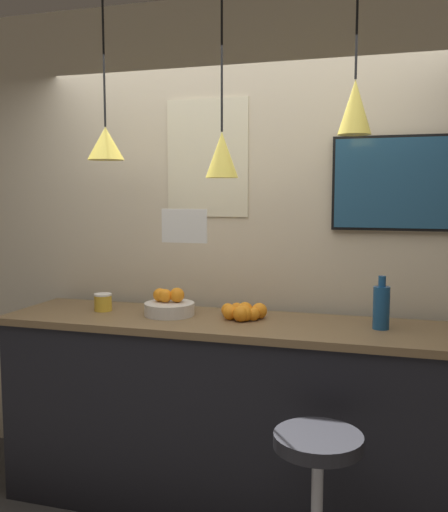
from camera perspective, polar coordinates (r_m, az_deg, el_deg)
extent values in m
cube|color=beige|center=(3.46, 2.02, 1.33)|extent=(8.00, 0.06, 2.90)
cube|color=black|center=(3.28, 0.00, -15.88)|extent=(2.44, 0.59, 1.02)
cube|color=brown|center=(3.12, 0.00, -6.78)|extent=(2.48, 0.63, 0.04)
cylinder|color=#232328|center=(2.54, 9.40, -17.79)|extent=(0.38, 0.38, 0.06)
cylinder|color=beige|center=(3.24, -5.48, -5.29)|extent=(0.28, 0.28, 0.07)
sphere|color=orange|center=(3.27, -6.43, -3.89)|extent=(0.08, 0.08, 0.08)
sphere|color=orange|center=(3.24, -5.92, -3.98)|extent=(0.08, 0.08, 0.08)
sphere|color=orange|center=(3.29, -6.04, -3.89)|extent=(0.07, 0.07, 0.07)
sphere|color=orange|center=(3.24, -4.72, -3.91)|extent=(0.08, 0.08, 0.08)
sphere|color=orange|center=(3.15, 1.90, -5.57)|extent=(0.07, 0.07, 0.07)
sphere|color=orange|center=(3.11, 0.62, -5.68)|extent=(0.08, 0.08, 0.08)
sphere|color=orange|center=(3.08, 2.12, -5.79)|extent=(0.08, 0.08, 0.08)
sphere|color=orange|center=(3.14, 1.99, -5.56)|extent=(0.08, 0.08, 0.08)
sphere|color=orange|center=(3.09, 2.92, -5.84)|extent=(0.07, 0.07, 0.07)
sphere|color=orange|center=(3.14, 3.54, -5.49)|extent=(0.09, 0.09, 0.09)
sphere|color=orange|center=(3.11, 0.66, -5.63)|extent=(0.08, 0.08, 0.08)
sphere|color=orange|center=(3.06, 1.69, -5.82)|extent=(0.09, 0.09, 0.09)
sphere|color=orange|center=(3.23, 1.29, -5.30)|extent=(0.07, 0.07, 0.07)
sphere|color=orange|center=(3.16, 2.13, -5.41)|extent=(0.09, 0.09, 0.09)
sphere|color=orange|center=(3.20, 0.38, -5.40)|extent=(0.07, 0.07, 0.07)
sphere|color=orange|center=(3.11, 2.00, -5.75)|extent=(0.07, 0.07, 0.07)
cylinder|color=navy|center=(3.00, 15.45, -5.02)|extent=(0.08, 0.08, 0.22)
cylinder|color=navy|center=(2.97, 15.53, -2.45)|extent=(0.04, 0.04, 0.05)
cylinder|color=gold|center=(3.42, -12.00, -4.63)|extent=(0.10, 0.10, 0.09)
cylinder|color=white|center=(3.41, -12.02, -3.80)|extent=(0.10, 0.10, 0.01)
cylinder|color=black|center=(3.33, -11.93, 18.41)|extent=(0.01, 0.01, 0.69)
cone|color=#EAD14C|center=(3.27, -11.75, 10.97)|extent=(0.20, 0.20, 0.18)
sphere|color=#F9EFCC|center=(3.26, -11.72, 9.74)|extent=(0.04, 0.04, 0.04)
cylinder|color=black|center=(3.08, -0.22, 19.14)|extent=(0.01, 0.01, 0.73)
cone|color=#EAD14C|center=(3.01, -0.22, 10.08)|extent=(0.17, 0.17, 0.24)
sphere|color=#F9EFCC|center=(3.00, -0.22, 8.21)|extent=(0.04, 0.04, 0.04)
cylinder|color=black|center=(2.99, 13.15, 21.63)|extent=(0.01, 0.01, 0.51)
cone|color=#EAD14C|center=(2.91, 12.96, 14.31)|extent=(0.16, 0.16, 0.26)
sphere|color=#F9EFCC|center=(2.89, 12.90, 12.14)|extent=(0.04, 0.04, 0.04)
cube|color=black|center=(3.28, 16.77, 6.98)|extent=(0.68, 0.04, 0.52)
cube|color=navy|center=(3.27, 16.77, 6.98)|extent=(0.65, 0.01, 0.49)
cube|color=white|center=(2.86, -4.00, 3.02)|extent=(0.24, 0.01, 0.17)
cube|color=beige|center=(3.48, -1.69, 9.76)|extent=(0.51, 0.01, 0.70)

